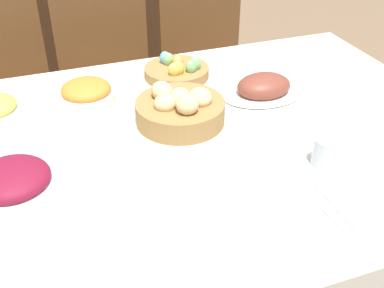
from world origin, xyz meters
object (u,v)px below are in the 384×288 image
at_px(butter_dish, 141,189).
at_px(dinner_plate, 265,223).
at_px(chair_far_right, 211,65).
at_px(sideboard, 64,15).
at_px(carrot_bowl, 87,97).
at_px(chair_far_left, 6,96).
at_px(chair_far_center, 111,80).
at_px(bread_basket, 180,109).
at_px(knife, 323,209).
at_px(spoon, 335,206).
at_px(fork, 201,241).
at_px(egg_basket, 177,70).
at_px(ham_platter, 264,88).
at_px(beet_salad_bowl, 13,187).
at_px(drinking_cup, 326,152).

bearing_deg(butter_dish, dinner_plate, -40.25).
relative_size(chair_far_right, sideboard, 0.64).
bearing_deg(carrot_bowl, sideboard, 86.26).
xyz_separation_m(chair_far_left, chair_far_center, (0.45, 0.00, 0.00)).
height_order(bread_basket, dinner_plate, bread_basket).
height_order(knife, spoon, same).
distance_m(dinner_plate, fork, 0.15).
bearing_deg(chair_far_left, egg_basket, -49.18).
relative_size(ham_platter, butter_dish, 2.68).
bearing_deg(chair_far_right, beet_salad_bowl, -135.04).
height_order(chair_far_left, knife, chair_far_left).
relative_size(carrot_bowl, spoon, 1.05).
height_order(beet_salad_bowl, drinking_cup, beet_salad_bowl).
bearing_deg(chair_far_center, ham_platter, -65.09).
bearing_deg(spoon, carrot_bowl, 126.63).
xyz_separation_m(bread_basket, knife, (0.18, -0.47, -0.04)).
bearing_deg(chair_far_right, spoon, -104.21).
distance_m(sideboard, knife, 2.30).
bearing_deg(bread_basket, knife, -69.26).
bearing_deg(beet_salad_bowl, bread_basket, 24.83).
bearing_deg(ham_platter, drinking_cup, -93.96).
distance_m(chair_far_center, fork, 1.33).
relative_size(sideboard, spoon, 8.64).
bearing_deg(bread_basket, chair_far_right, 62.42).
distance_m(chair_far_left, butter_dish, 1.19).
distance_m(bread_basket, carrot_bowl, 0.29).
height_order(dinner_plate, fork, dinner_plate).
bearing_deg(egg_basket, bread_basket, -106.71).
xyz_separation_m(chair_far_left, dinner_plate, (0.53, -1.31, 0.24)).
bearing_deg(sideboard, egg_basket, -81.72).
bearing_deg(spoon, chair_far_left, 119.99).
xyz_separation_m(bread_basket, butter_dish, (-0.19, -0.28, -0.03)).
height_order(bread_basket, drinking_cup, bread_basket).
distance_m(carrot_bowl, knife, 0.76).
bearing_deg(chair_far_right, chair_far_center, 175.61).
height_order(beet_salad_bowl, butter_dish, beet_salad_bowl).
bearing_deg(chair_far_left, fork, -79.89).
distance_m(carrot_bowl, dinner_plate, 0.69).
xyz_separation_m(dinner_plate, fork, (-0.15, 0.00, -0.00)).
height_order(fork, knife, same).
bearing_deg(chair_far_right, dinner_plate, -111.54).
relative_size(carrot_bowl, fork, 1.05).
relative_size(chair_far_right, dinner_plate, 3.77).
bearing_deg(carrot_bowl, fork, -78.94).
bearing_deg(chair_far_right, butter_dish, -123.80).
height_order(chair_far_left, spoon, chair_far_left).
height_order(bread_basket, butter_dish, bread_basket).
bearing_deg(drinking_cup, chair_far_right, 82.16).
xyz_separation_m(chair_far_right, bread_basket, (-0.44, -0.83, 0.28)).
bearing_deg(carrot_bowl, ham_platter, -9.69).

